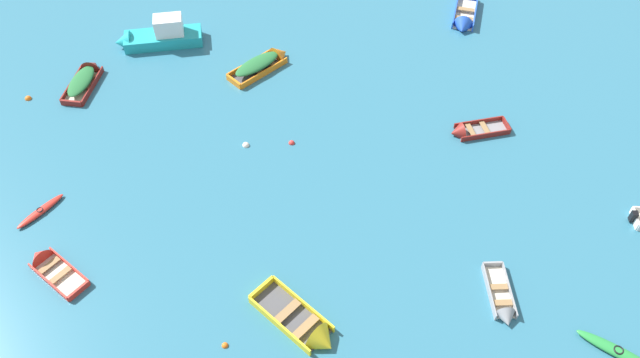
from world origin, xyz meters
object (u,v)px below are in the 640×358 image
object	(u,v)px
rowboat_grey_near_left	(503,306)
rowboat_orange_back_row_right	(266,62)
kayak_red_outer_left	(40,211)
motor_launch_turquoise_far_right	(157,36)
rowboat_yellow_near_right	(310,331)
rowboat_maroon_near_camera	(86,77)
kayak_green_center	(617,351)
rowboat_maroon_distant_center	(467,131)
rowboat_blue_outer_right	(464,20)
mooring_buoy_outer_edge	(292,143)
rowboat_red_foreground_center	(47,263)
mooring_buoy_far_field	(246,145)
mooring_buoy_between_boats_left	(225,346)
mooring_buoy_between_boats_right	(28,99)

from	to	relation	value
rowboat_grey_near_left	rowboat_orange_back_row_right	bearing A→B (deg)	109.78
kayak_red_outer_left	motor_launch_turquoise_far_right	bearing A→B (deg)	61.66
rowboat_yellow_near_right	kayak_red_outer_left	world-z (taller)	rowboat_yellow_near_right
rowboat_maroon_near_camera	kayak_green_center	distance (m)	33.76
motor_launch_turquoise_far_right	rowboat_maroon_distant_center	bearing A→B (deg)	-38.02
rowboat_blue_outer_right	rowboat_maroon_near_camera	bearing A→B (deg)	179.94
kayak_green_center	kayak_red_outer_left	world-z (taller)	kayak_green_center
rowboat_maroon_distant_center	rowboat_yellow_near_right	bearing A→B (deg)	-139.23
rowboat_grey_near_left	mooring_buoy_outer_edge	size ratio (longest dim) A/B	9.83
rowboat_red_foreground_center	rowboat_blue_outer_right	size ratio (longest dim) A/B	0.78
motor_launch_turquoise_far_right	rowboat_orange_back_row_right	size ratio (longest dim) A/B	1.28
rowboat_maroon_near_camera	mooring_buoy_far_field	size ratio (longest dim) A/B	10.46
rowboat_blue_outer_right	mooring_buoy_far_field	distance (m)	18.88
rowboat_maroon_near_camera	rowboat_grey_near_left	distance (m)	28.66
rowboat_red_foreground_center	kayak_green_center	xyz separation A→B (m)	(24.62, -10.99, 0.01)
rowboat_red_foreground_center	rowboat_grey_near_left	bearing A→B (deg)	-20.29
motor_launch_turquoise_far_right	rowboat_yellow_near_right	bearing A→B (deg)	-78.10
rowboat_maroon_near_camera	rowboat_orange_back_row_right	bearing A→B (deg)	-6.73
kayak_green_center	rowboat_grey_near_left	size ratio (longest dim) A/B	0.89
rowboat_red_foreground_center	mooring_buoy_far_field	size ratio (longest dim) A/B	8.73
rowboat_yellow_near_right	mooring_buoy_between_boats_left	world-z (taller)	rowboat_yellow_near_right
rowboat_maroon_distant_center	rowboat_red_foreground_center	bearing A→B (deg)	-171.43
rowboat_red_foreground_center	mooring_buoy_between_boats_right	size ratio (longest dim) A/B	8.68
kayak_green_center	rowboat_orange_back_row_right	xyz separation A→B (m)	(-11.24, 23.68, 0.17)
rowboat_blue_outer_right	rowboat_yellow_near_right	world-z (taller)	rowboat_yellow_near_right
motor_launch_turquoise_far_right	kayak_red_outer_left	distance (m)	15.13
rowboat_maroon_near_camera	rowboat_maroon_distant_center	xyz separation A→B (m)	(21.70, -10.48, -0.14)
motor_launch_turquoise_far_right	mooring_buoy_outer_edge	xyz separation A→B (m)	(6.74, -11.51, -0.64)
rowboat_orange_back_row_right	mooring_buoy_between_boats_left	size ratio (longest dim) A/B	15.34
rowboat_yellow_near_right	kayak_green_center	bearing A→B (deg)	-18.14
rowboat_maroon_distant_center	mooring_buoy_far_field	world-z (taller)	rowboat_maroon_distant_center
rowboat_yellow_near_right	rowboat_grey_near_left	bearing A→B (deg)	-5.68
rowboat_red_foreground_center	rowboat_maroon_near_camera	xyz separation A→B (m)	(1.96, 14.04, 0.15)
kayak_red_outer_left	mooring_buoy_between_boats_right	distance (m)	9.67
rowboat_red_foreground_center	rowboat_maroon_near_camera	bearing A→B (deg)	82.04
kayak_red_outer_left	rowboat_orange_back_row_right	bearing A→B (deg)	33.62
kayak_red_outer_left	rowboat_maroon_near_camera	bearing A→B (deg)	77.09
rowboat_yellow_near_right	mooring_buoy_between_boats_right	xyz separation A→B (m)	(-13.31, 19.85, -0.22)
rowboat_maroon_near_camera	mooring_buoy_between_boats_left	bearing A→B (deg)	-73.95
rowboat_blue_outer_right	kayak_red_outer_left	bearing A→B (deg)	-159.60
kayak_green_center	rowboat_grey_near_left	distance (m)	5.15
rowboat_maroon_distant_center	mooring_buoy_between_boats_left	xyz separation A→B (m)	(-15.82, -9.96, -0.17)
rowboat_red_foreground_center	rowboat_yellow_near_right	size ratio (longest dim) A/B	0.76
motor_launch_turquoise_far_right	rowboat_orange_back_row_right	world-z (taller)	motor_launch_turquoise_far_right
mooring_buoy_outer_edge	rowboat_maroon_distant_center	bearing A→B (deg)	-9.65
rowboat_red_foreground_center	rowboat_orange_back_row_right	bearing A→B (deg)	43.50
rowboat_red_foreground_center	rowboat_maroon_distant_center	distance (m)	23.93
rowboat_orange_back_row_right	rowboat_blue_outer_right	bearing A→B (deg)	5.23
mooring_buoy_far_field	mooring_buoy_between_boats_left	xyz separation A→B (m)	(-3.01, -12.16, 0.00)
mooring_buoy_outer_edge	mooring_buoy_far_field	size ratio (longest dim) A/B	0.87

